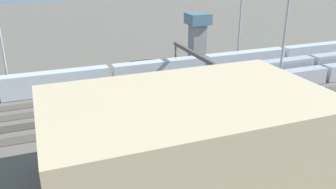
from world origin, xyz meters
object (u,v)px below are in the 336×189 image
Objects in this scene: train_on_track_0 at (160,71)px; control_tower at (197,34)px; light_mast_0 at (242,1)px; maintenance_shed at (187,139)px; train_on_track_2 at (271,71)px; light_mast_1 at (286,20)px; signal_gantry at (197,60)px; train_on_track_3 at (283,80)px.

control_tower is (-15.75, -12.11, 5.48)m from train_on_track_0.
light_mast_0 is 0.78× the size of maintenance_shed.
train_on_track_0 is at bearing -21.73° from train_on_track_2.
train_on_track_0 is 4.39× the size of light_mast_1.
signal_gantry reaches higher than train_on_track_0.
train_on_track_3 is 24.32m from light_mast_0.
control_tower reaches higher than train_on_track_3.
light_mast_1 reaches higher than control_tower.
train_on_track_2 is 21.32m from light_mast_1.
train_on_track_2 is at bearing 180.00° from signal_gantry.
train_on_track_0 is 4.79× the size of signal_gantry.
light_mast_1 is at bearing 126.32° from train_on_track_0.
light_mast_1 is 0.76× the size of maintenance_shed.
train_on_track_0 is at bearing -53.68° from light_mast_1.
maintenance_shed is (15.67, 29.82, -1.34)m from signal_gantry.
light_mast_0 is 56.62m from maintenance_shed.
light_mast_0 reaches higher than maintenance_shed.
train_on_track_0 is at bearing 8.21° from light_mast_0.
train_on_track_2 is 0.60× the size of train_on_track_0.
maintenance_shed reaches higher than train_on_track_2.
train_on_track_2 and train_on_track_0 have the same top height.
light_mast_1 is at bearing 46.11° from train_on_track_3.
signal_gantry is 1.80× the size of control_tower.
train_on_track_3 is 43.38m from maintenance_shed.
light_mast_0 reaches higher than train_on_track_3.
train_on_track_2 is at bearing 95.12° from light_mast_0.
train_on_track_2 is 27.00m from train_on_track_0.
signal_gantry is at bearing -117.72° from maintenance_shed.
light_mast_0 is (0.77, -18.44, 15.84)m from train_on_track_3.
light_mast_0 is at bearing -87.61° from train_on_track_3.
train_on_track_3 is 5.14× the size of control_tower.
train_on_track_3 is at bearing -133.89° from light_mast_1.
light_mast_1 is (-16.93, 23.03, 14.77)m from train_on_track_0.
maintenance_shed is at bearing 74.97° from train_on_track_0.
signal_gantry is (11.95, -13.03, -9.96)m from light_mast_1.
maintenance_shed is (34.57, 43.27, -11.78)m from light_mast_0.
maintenance_shed is at bearing 51.37° from light_mast_0.
light_mast_1 reaches higher than maintenance_shed.
maintenance_shed is (10.69, 39.82, 3.46)m from train_on_track_0.
train_on_track_3 is at bearing 85.01° from train_on_track_2.
train_on_track_0 is at bearing -63.53° from signal_gantry.
light_mast_1 is 1.97× the size of control_tower.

